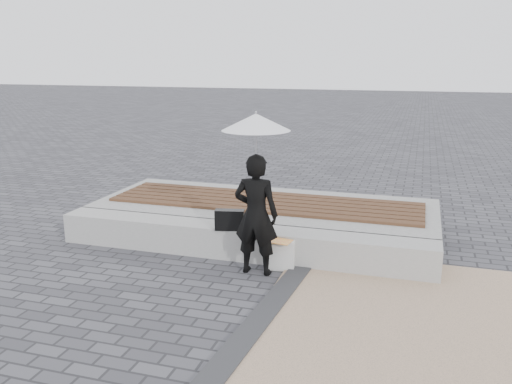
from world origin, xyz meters
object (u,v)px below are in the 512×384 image
Objects in this scene: woman at (256,215)px; parasol at (256,122)px; seating_ledge at (239,241)px; handbag at (230,220)px; canvas_tote at (280,255)px.

woman is 1.44× the size of parasol.
seating_ledge is at bearing -52.08° from woman.
parasol reaches higher than seating_ledge.
parasol reaches higher than handbag.
seating_ledge is at bearing 56.01° from handbag.
parasol is at bearing -76.42° from woman.
seating_ledge is 0.81m from woman.
woman is 1.09m from parasol.
seating_ledge reaches higher than canvas_tote.
parasol is 2.70× the size of canvas_tote.
seating_ledge is 0.69m from canvas_tote.
canvas_tote is at bearing -22.40° from handbag.
woman reaches higher than canvas_tote.
seating_ledge is 13.46× the size of canvas_tote.
woman is 0.58m from handbag.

